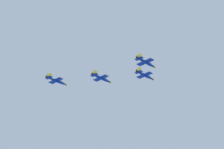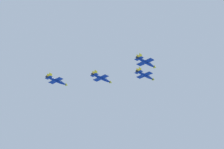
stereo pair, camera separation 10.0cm
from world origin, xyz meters
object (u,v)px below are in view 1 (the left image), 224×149
jet_right_wingman (146,62)px  jet_left_outer (57,81)px  jet_lead (145,75)px  jet_left_wingman (102,78)px

jet_right_wingman → jet_left_outer: bearing=111.1°
jet_lead → jet_left_wingman: (-22.84, -5.78, -2.90)m
jet_left_wingman → jet_right_wingman: bearing=-90.1°
jet_right_wingman → jet_left_outer: (-47.70, 11.91, -0.61)m
jet_left_outer → jet_lead: bearing=-40.8°
jet_left_wingman → jet_right_wingman: jet_left_wingman is taller
jet_lead → jet_left_wingman: size_ratio=1.01×
jet_left_wingman → jet_left_outer: (-22.84, -5.78, -2.67)m
jet_left_wingman → jet_left_outer: 23.71m
jet_lead → jet_left_wingman: jet_lead is taller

